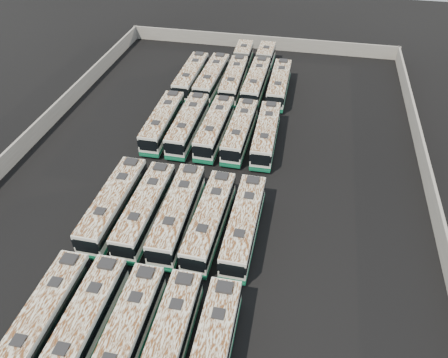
% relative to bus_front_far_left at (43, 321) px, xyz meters
% --- Properties ---
extents(ground, '(140.00, 140.00, 0.00)m').
position_rel_bus_front_far_left_xyz_m(ground, '(7.79, 20.36, -1.61)').
color(ground, black).
rests_on(ground, ground).
extents(perimeter_wall, '(45.20, 73.20, 2.20)m').
position_rel_bus_front_far_left_xyz_m(perimeter_wall, '(7.79, 20.36, -0.51)').
color(perimeter_wall, slate).
rests_on(perimeter_wall, ground).
extents(bus_front_far_left, '(2.37, 11.20, 3.15)m').
position_rel_bus_front_far_left_xyz_m(bus_front_far_left, '(0.00, 0.00, 0.00)').
color(bus_front_far_left, silver).
rests_on(bus_front_far_left, ground).
extents(bus_front_left, '(2.42, 11.39, 3.21)m').
position_rel_bus_front_far_left_xyz_m(bus_front_left, '(3.11, 0.06, 0.03)').
color(bus_front_left, silver).
rests_on(bus_front_left, ground).
extents(bus_front_center, '(2.45, 11.24, 3.16)m').
position_rel_bus_front_far_left_xyz_m(bus_front_center, '(6.38, -0.03, 0.00)').
color(bus_front_center, silver).
rests_on(bus_front_center, ground).
extents(bus_front_right, '(2.56, 11.25, 3.16)m').
position_rel_bus_front_far_left_xyz_m(bus_front_right, '(9.48, 0.01, 0.00)').
color(bus_front_right, silver).
rests_on(bus_front_right, ground).
extents(bus_front_far_right, '(2.55, 11.35, 3.19)m').
position_rel_bus_front_far_left_xyz_m(bus_front_far_right, '(12.60, -0.18, 0.02)').
color(bus_front_far_right, silver).
rests_on(bus_front_far_right, ground).
extents(bus_midfront_far_left, '(2.50, 11.62, 3.27)m').
position_rel_bus_front_far_left_xyz_m(bus_midfront_far_left, '(0.09, 12.77, 0.06)').
color(bus_midfront_far_left, silver).
rests_on(bus_midfront_far_left, ground).
extents(bus_midfront_left, '(2.46, 11.36, 3.20)m').
position_rel_bus_front_far_left_xyz_m(bus_midfront_left, '(3.22, 12.77, 0.02)').
color(bus_midfront_left, silver).
rests_on(bus_midfront_left, ground).
extents(bus_midfront_center, '(2.63, 11.64, 3.27)m').
position_rel_bus_front_far_left_xyz_m(bus_midfront_center, '(6.35, 12.87, 0.06)').
color(bus_midfront_center, silver).
rests_on(bus_midfront_center, ground).
extents(bus_midfront_right, '(2.65, 11.39, 3.19)m').
position_rel_bus_front_far_left_xyz_m(bus_midfront_right, '(9.46, 12.62, 0.02)').
color(bus_midfront_right, silver).
rests_on(bus_midfront_right, ground).
extents(bus_midfront_far_right, '(2.43, 11.28, 3.17)m').
position_rel_bus_front_far_left_xyz_m(bus_midfront_far_right, '(12.61, 12.69, 0.01)').
color(bus_midfront_far_right, silver).
rests_on(bus_midfront_far_right, ground).
extents(bus_midback_far_left, '(2.54, 11.25, 3.16)m').
position_rel_bus_front_far_left_xyz_m(bus_midback_far_left, '(-0.05, 27.98, 0.00)').
color(bus_midback_far_left, silver).
rests_on(bus_midback_far_left, ground).
extents(bus_midback_left, '(2.47, 11.37, 3.20)m').
position_rel_bus_front_far_left_xyz_m(bus_midback_left, '(3.11, 28.00, 0.02)').
color(bus_midback_left, silver).
rests_on(bus_midback_left, ground).
extents(bus_midback_center, '(2.59, 11.28, 3.17)m').
position_rel_bus_front_far_left_xyz_m(bus_midback_center, '(6.40, 28.04, 0.01)').
color(bus_midback_center, silver).
rests_on(bus_midback_center, ground).
extents(bus_midback_right, '(2.57, 11.18, 3.14)m').
position_rel_bus_front_far_left_xyz_m(bus_midback_right, '(9.48, 27.95, -0.01)').
color(bus_midback_right, silver).
rests_on(bus_midback_right, ground).
extents(bus_midback_far_right, '(2.58, 11.20, 3.14)m').
position_rel_bus_front_far_left_xyz_m(bus_midback_far_right, '(12.58, 27.88, -0.01)').
color(bus_midback_far_right, silver).
rests_on(bus_midback_far_right, ground).
extents(bus_back_far_left, '(2.44, 11.35, 3.19)m').
position_rel_bus_front_far_left_xyz_m(bus_back_far_left, '(0.05, 40.63, 0.02)').
color(bus_back_far_left, silver).
rests_on(bus_back_far_left, ground).
extents(bus_back_left, '(2.75, 11.66, 3.27)m').
position_rel_bus_front_far_left_xyz_m(bus_back_left, '(3.11, 40.59, 0.06)').
color(bus_back_left, silver).
rests_on(bus_back_left, ground).
extents(bus_back_center, '(2.85, 17.73, 3.21)m').
position_rel_bus_front_far_left_xyz_m(bus_back_center, '(6.20, 43.66, 0.02)').
color(bus_back_center, silver).
rests_on(bus_back_center, ground).
extents(bus_back_right, '(2.66, 17.75, 3.21)m').
position_rel_bus_front_far_left_xyz_m(bus_back_right, '(9.47, 43.75, 0.03)').
color(bus_back_right, silver).
rests_on(bus_back_right, ground).
extents(bus_back_far_right, '(2.41, 11.24, 3.16)m').
position_rel_bus_front_far_left_xyz_m(bus_back_far_right, '(12.66, 40.81, 0.01)').
color(bus_back_far_right, silver).
rests_on(bus_back_far_right, ground).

